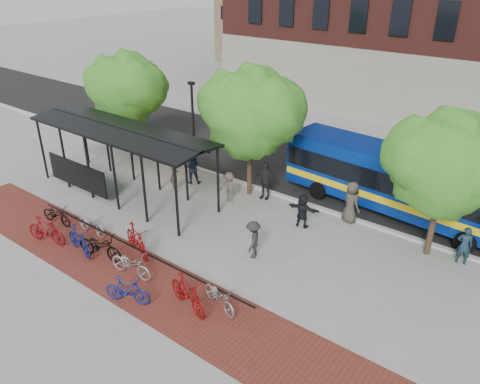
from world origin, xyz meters
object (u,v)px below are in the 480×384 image
Objects in this scene: bike_1 at (46,230)px; pedestrian_3 at (229,187)px; bike_2 at (92,224)px; bike_6 at (131,264)px; bike_10 at (219,296)px; tree_c at (449,162)px; tree_b at (252,109)px; pedestrian_2 at (192,167)px; bike_0 at (57,215)px; pedestrian_6 at (351,202)px; bike_3 at (79,240)px; bike_7 at (127,290)px; pedestrian_4 at (265,180)px; bike_5 at (137,240)px; bike_9 at (188,293)px; bus_shelter at (119,137)px; pedestrian_1 at (174,174)px; bike_4 at (100,246)px; pedestrian_7 at (464,245)px; lamp_post_left at (193,126)px; pedestrian_5 at (303,211)px; tree_a at (126,86)px; pedestrian_9 at (253,240)px.

bike_1 is 1.27× the size of pedestrian_3.
bike_6 is (3.71, -0.98, 0.05)m from bike_2.
tree_c is at bearing -14.45° from bike_10.
tree_b reaches higher than pedestrian_2.
bike_0 is at bearing -151.27° from tree_c.
pedestrian_6 is (-3.77, 0.45, -3.07)m from tree_c.
bike_7 is at bearing -91.97° from bike_3.
bike_3 is 9.19m from pedestrian_4.
bike_5 is at bearing -93.75° from tree_b.
pedestrian_3 reaches higher than bike_0.
bike_3 is 5.85m from bike_9.
pedestrian_4 is at bearing 32.56° from bus_shelter.
pedestrian_1 is 3.12m from pedestrian_3.
bike_9 is at bearing -27.75° from bus_shelter.
bike_4 is 1.09× the size of bike_6.
bike_1 is 7.60m from bike_9.
pedestrian_2 reaches higher than bike_5.
pedestrian_2 is 1.13× the size of pedestrian_7.
bike_5 is at bearing -51.04° from bike_4.
bike_5 is at bearing 86.98° from bike_9.
bike_6 is at bearing 154.43° from pedestrian_1.
tree_c is 9.73m from bike_10.
lamp_post_left is at bearing 28.64° from pedestrian_6.
pedestrian_7 reaches higher than pedestrian_5.
tree_a is 3.60× the size of bike_7.
bike_9 is at bearing -88.22° from bike_5.
bike_2 is 6.79m from bike_9.
pedestrian_3 reaches higher than bike_1.
bike_4 reaches higher than bike_2.
bike_7 is at bearing -113.35° from bike_2.
bike_3 is at bearing 114.10° from bike_10.
pedestrian_5 is at bearing -34.15° from pedestrian_4.
pedestrian_2 is 0.94× the size of pedestrian_4.
lamp_post_left is (1.13, 4.08, -0.25)m from bus_shelter.
bike_4 is at bearing -99.51° from tree_b.
tree_c is 2.85× the size of bike_9.
tree_c is 3.35× the size of bike_10.
bike_5 is 1.17× the size of pedestrian_1.
bike_6 is 7.41m from pedestrian_1.
tree_c is at bearing -69.17° from bike_1.
bike_2 is (5.77, -7.35, -3.78)m from tree_a.
pedestrian_6 is (14.22, 0.45, -3.25)m from tree_a.
tree_a is 5.14m from lamp_post_left.
bike_6 is 1.24× the size of pedestrian_3.
bike_3 is 6.72m from bike_10.
bike_9 is at bearing -48.83° from lamp_post_left.
pedestrian_6 reaches higher than bike_4.
pedestrian_9 is at bearing 111.83° from pedestrian_2.
tree_c reaches higher than bike_9.
pedestrian_5 is 0.98× the size of pedestrian_7.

